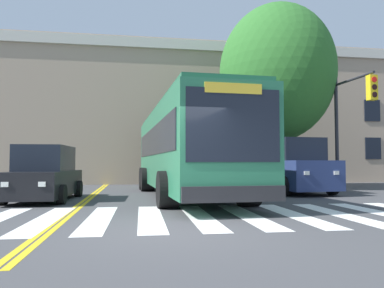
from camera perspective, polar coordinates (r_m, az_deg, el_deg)
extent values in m
plane|color=#424244|center=(7.09, -2.18, -13.09)|extent=(120.00, 120.00, 0.00)
cube|color=white|center=(9.03, -21.35, -10.66)|extent=(0.64, 4.31, 0.01)
cube|color=white|center=(8.84, -13.96, -10.94)|extent=(0.64, 4.31, 0.01)
cube|color=white|center=(8.79, -6.35, -11.05)|extent=(0.64, 4.31, 0.01)
cube|color=white|center=(8.90, 1.20, -10.97)|extent=(0.64, 4.31, 0.01)
cube|color=white|center=(9.14, 8.45, -10.72)|extent=(0.64, 4.31, 0.01)
cube|color=white|center=(9.53, 15.21, -10.34)|extent=(0.64, 4.31, 0.01)
cube|color=white|center=(10.02, 21.36, -9.86)|extent=(0.64, 4.31, 0.01)
cube|color=white|center=(10.62, 26.85, -9.34)|extent=(0.64, 4.31, 0.01)
cube|color=gold|center=(22.78, -13.05, -5.98)|extent=(0.12, 36.00, 0.01)
cube|color=gold|center=(22.77, -12.65, -5.98)|extent=(0.12, 36.00, 0.01)
cube|color=#28704C|center=(14.28, -1.11, -0.81)|extent=(3.08, 12.03, 2.80)
cube|color=black|center=(14.57, 3.70, 0.26)|extent=(0.59, 10.95, 1.01)
cube|color=black|center=(14.12, -6.08, 0.37)|extent=(0.59, 10.95, 1.01)
cube|color=black|center=(8.52, 6.38, 2.90)|extent=(2.22, 0.14, 1.68)
cube|color=yellow|center=(8.64, 6.36, 8.45)|extent=(1.36, 0.10, 0.24)
cube|color=#232326|center=(8.48, 6.50, -7.60)|extent=(2.42, 0.22, 0.36)
cube|color=#246444|center=(14.41, -1.11, 5.08)|extent=(2.90, 11.55, 0.16)
cylinder|color=black|center=(11.04, 8.56, -6.70)|extent=(0.61, 1.06, 1.03)
cylinder|color=black|center=(10.46, -3.72, -6.93)|extent=(0.61, 1.06, 1.03)
cylinder|color=black|center=(17.15, 1.09, -5.36)|extent=(0.61, 1.06, 1.03)
cylinder|color=black|center=(16.78, -6.80, -5.40)|extent=(0.61, 1.06, 1.03)
cylinder|color=black|center=(18.23, 0.32, -5.22)|extent=(0.61, 1.06, 1.03)
cylinder|color=black|center=(17.88, -7.11, -5.24)|extent=(0.61, 1.06, 1.03)
cube|color=black|center=(13.52, -21.52, -5.58)|extent=(1.87, 4.24, 0.82)
cube|color=black|center=(13.55, -21.41, -2.06)|extent=(1.61, 2.36, 0.85)
cube|color=white|center=(11.36, -21.90, -5.71)|extent=(0.20, 0.05, 0.14)
cube|color=white|center=(11.67, -26.65, -5.53)|extent=(0.20, 0.05, 0.14)
cylinder|color=black|center=(12.08, -19.24, -7.27)|extent=(0.25, 0.61, 0.60)
cylinder|color=black|center=(12.58, -26.91, -6.94)|extent=(0.25, 0.61, 0.60)
cylinder|color=black|center=(14.60, -16.92, -6.52)|extent=(0.25, 0.61, 0.60)
cylinder|color=black|center=(15.02, -23.39, -6.31)|extent=(0.25, 0.61, 0.60)
cube|color=navy|center=(16.42, 14.68, -4.47)|extent=(2.37, 4.88, 1.14)
cube|color=black|center=(16.47, 14.56, -0.90)|extent=(2.03, 3.07, 0.91)
cube|color=white|center=(14.69, 21.15, -4.12)|extent=(0.20, 0.06, 0.14)
cube|color=white|center=(14.04, 17.09, -4.25)|extent=(0.20, 0.06, 0.14)
cylinder|color=black|center=(15.71, 20.56, -5.91)|extent=(0.28, 0.77, 0.76)
cylinder|color=black|center=(14.67, 13.85, -6.23)|extent=(0.28, 0.77, 0.76)
cylinder|color=black|center=(18.22, 15.38, -5.55)|extent=(0.28, 0.77, 0.76)
cylinder|color=black|center=(17.33, 9.39, -5.76)|extent=(0.28, 0.77, 0.76)
cylinder|color=#28282D|center=(18.35, 21.18, 1.54)|extent=(0.16, 0.16, 5.23)
cylinder|color=#28282D|center=(17.61, 23.38, 9.08)|extent=(0.26, 2.58, 0.11)
cube|color=yellow|center=(16.60, 25.73, 7.74)|extent=(0.36, 0.30, 1.00)
cylinder|color=red|center=(16.54, 26.03, 8.84)|extent=(0.22, 0.04, 0.22)
cylinder|color=black|center=(16.48, 26.05, 7.82)|extent=(0.22, 0.04, 0.22)
cylinder|color=black|center=(16.43, 26.08, 6.79)|extent=(0.22, 0.04, 0.22)
cylinder|color=#4C3D2D|center=(18.88, 12.84, -2.33)|extent=(0.53, 0.53, 2.84)
ellipsoid|color=#2D6B28|center=(19.40, 12.69, 10.55)|extent=(7.43, 7.67, 6.84)
cube|color=tan|center=(26.84, -2.15, 3.84)|extent=(30.61, 8.64, 8.81)
cube|color=beige|center=(23.41, -0.83, 14.90)|extent=(30.61, 0.16, 0.60)
cube|color=black|center=(22.36, -0.86, -0.47)|extent=(1.10, 0.06, 1.40)
cube|color=black|center=(26.94, 25.88, -0.59)|extent=(1.10, 0.06, 1.40)
cube|color=black|center=(22.60, -0.86, 5.79)|extent=(1.10, 0.06, 1.40)
cube|color=black|center=(27.14, 25.77, 4.62)|extent=(1.10, 0.06, 1.40)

